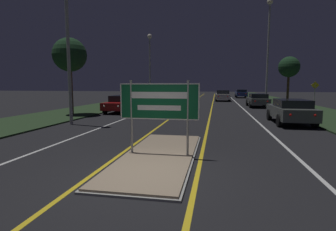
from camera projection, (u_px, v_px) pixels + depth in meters
ground_plane at (144, 176)px, 6.46m from camera, size 160.00×160.00×0.00m
median_island at (159, 155)px, 8.15m from camera, size 2.20×6.16×0.10m
verge_left at (109, 106)px, 27.70m from camera, size 5.00×100.00×0.08m
verge_right at (301, 108)px, 24.27m from camera, size 5.00×100.00×0.08m
centre_line_yellow_left at (191, 104)px, 31.10m from camera, size 0.12×70.00×0.01m
centre_line_yellow_right at (213, 104)px, 30.64m from camera, size 0.12×70.00×0.01m
lane_line_white_left at (167, 103)px, 31.63m from camera, size 0.12×70.00×0.01m
lane_line_white_right at (238, 104)px, 30.11m from camera, size 0.12×70.00×0.01m
edge_line_white_left at (143, 103)px, 32.17m from camera, size 0.10×70.00×0.01m
edge_line_white_right at (266, 105)px, 29.57m from camera, size 0.10×70.00×0.01m
highway_sign at (159, 104)px, 7.95m from camera, size 2.45×0.07×2.27m
streetlight_left_near at (67, 9)px, 14.04m from camera, size 0.54×0.54×9.65m
streetlight_left_far at (150, 57)px, 32.71m from camera, size 0.56×0.56×8.47m
streetlight_right_near at (269, 37)px, 25.23m from camera, size 0.57×0.57×10.36m
car_receding_0 at (291, 111)px, 14.98m from camera, size 1.96×4.50×1.41m
car_receding_1 at (258, 100)px, 26.28m from camera, size 1.91×4.58×1.35m
car_receding_2 at (223, 95)px, 35.83m from camera, size 1.99×4.23×1.50m
car_receding_3 at (241, 93)px, 44.96m from camera, size 1.89×4.47×1.42m
car_approaching_0 at (122, 103)px, 21.34m from camera, size 1.90×4.36×1.36m
car_approaching_1 at (161, 95)px, 36.35m from camera, size 2.03×4.10×1.37m
car_approaching_2 at (172, 93)px, 44.21m from camera, size 1.96×4.13×1.57m
warning_sign at (315, 94)px, 20.73m from camera, size 0.60×0.06×2.41m
roadside_palm_left at (70, 55)px, 18.82m from camera, size 2.41×2.41×5.50m
roadside_palm_right at (289, 67)px, 26.84m from camera, size 2.10×2.10×5.02m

